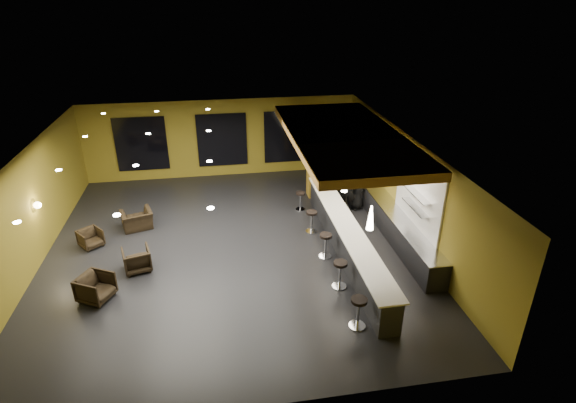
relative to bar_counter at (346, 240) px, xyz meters
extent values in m
cube|color=black|center=(-3.65, 1.00, -0.55)|extent=(12.00, 13.00, 0.10)
cube|color=black|center=(-3.65, 1.00, 3.05)|extent=(12.00, 13.00, 0.10)
cube|color=olive|center=(-3.65, 7.55, 1.25)|extent=(12.00, 0.10, 3.50)
cube|color=olive|center=(-3.65, -5.55, 1.25)|extent=(12.00, 0.10, 3.50)
cube|color=olive|center=(-9.70, 1.00, 1.25)|extent=(0.10, 13.00, 3.50)
cube|color=olive|center=(2.40, 1.00, 1.25)|extent=(0.10, 13.00, 3.50)
cube|color=#B07A33|center=(0.35, 2.00, 2.86)|extent=(3.60, 8.00, 0.28)
cube|color=black|center=(-7.15, 7.44, 1.20)|extent=(2.20, 0.06, 2.40)
cube|color=black|center=(-3.65, 7.44, 1.20)|extent=(2.20, 0.06, 2.40)
cube|color=black|center=(-0.65, 7.44, 1.20)|extent=(2.20, 0.06, 2.40)
cube|color=white|center=(2.31, 0.00, 1.50)|extent=(0.06, 3.20, 2.40)
cube|color=black|center=(0.00, 0.00, 0.00)|extent=(0.60, 8.00, 1.00)
cube|color=silver|center=(0.00, 0.00, 0.52)|extent=(0.78, 8.10, 0.05)
cube|color=black|center=(2.00, 0.50, -0.07)|extent=(0.70, 6.00, 0.86)
cube|color=silver|center=(2.00, 0.50, 0.39)|extent=(0.72, 6.00, 0.03)
cube|color=silver|center=(2.17, -0.20, 1.10)|extent=(0.30, 1.50, 0.03)
cube|color=silver|center=(2.17, -0.20, 1.55)|extent=(0.30, 1.50, 0.03)
cube|color=#A17924|center=(0.00, 4.60, 1.25)|extent=(0.60, 0.60, 3.50)
sphere|color=#FFE5B2|center=(-9.53, 1.50, 1.30)|extent=(0.22, 0.22, 0.22)
cone|color=white|center=(0.00, -2.00, 1.85)|extent=(0.20, 0.20, 0.70)
cone|color=white|center=(0.00, 0.50, 1.85)|extent=(0.20, 0.20, 0.70)
cone|color=white|center=(0.00, 3.00, 1.85)|extent=(0.20, 0.20, 0.70)
imported|color=black|center=(0.87, 2.88, 0.40)|extent=(0.78, 0.66, 1.80)
imported|color=black|center=(0.83, 3.67, 0.34)|extent=(0.86, 0.69, 1.68)
imported|color=black|center=(1.35, 3.11, 0.28)|extent=(0.89, 0.74, 1.57)
imported|color=black|center=(-7.51, -1.17, -0.12)|extent=(1.12, 1.11, 0.76)
imported|color=black|center=(-6.58, 0.14, -0.13)|extent=(0.96, 0.98, 0.73)
imported|color=black|center=(-8.29, 1.81, -0.19)|extent=(0.95, 0.96, 0.63)
imported|color=black|center=(-6.93, 2.87, -0.16)|extent=(1.27, 1.18, 0.68)
cylinder|color=silver|center=(-0.67, -3.46, -0.48)|extent=(0.44, 0.44, 0.03)
cylinder|color=silver|center=(-0.67, -3.46, -0.09)|extent=(0.08, 0.08, 0.77)
cylinder|color=black|center=(-0.67, -3.46, 0.32)|extent=(0.42, 0.42, 0.09)
cylinder|color=silver|center=(-0.68, -1.74, -0.48)|extent=(0.43, 0.43, 0.03)
cylinder|color=silver|center=(-0.68, -1.74, -0.10)|extent=(0.07, 0.07, 0.75)
cylinder|color=black|center=(-0.68, -1.74, 0.30)|extent=(0.41, 0.41, 0.09)
cylinder|color=silver|center=(-0.70, -0.10, -0.48)|extent=(0.42, 0.42, 0.03)
cylinder|color=silver|center=(-0.70, -0.10, -0.11)|extent=(0.07, 0.07, 0.73)
cylinder|color=black|center=(-0.70, -0.10, 0.28)|extent=(0.40, 0.40, 0.08)
cylinder|color=silver|center=(-0.79, 1.57, -0.48)|extent=(0.41, 0.41, 0.03)
cylinder|color=silver|center=(-0.79, 1.57, -0.12)|extent=(0.07, 0.07, 0.71)
cylinder|color=black|center=(-0.79, 1.57, 0.26)|extent=(0.39, 0.39, 0.08)
cylinder|color=silver|center=(-0.84, 3.38, -0.49)|extent=(0.37, 0.37, 0.03)
cylinder|color=silver|center=(-0.84, 3.38, -0.16)|extent=(0.07, 0.07, 0.65)
cylinder|color=black|center=(-0.84, 3.38, 0.20)|extent=(0.35, 0.35, 0.07)
camera|label=1|loc=(-3.92, -12.08, 7.42)|focal=28.00mm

